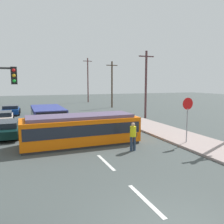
{
  "coord_description": "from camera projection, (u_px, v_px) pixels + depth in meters",
  "views": [
    {
      "loc": [
        -3.73,
        -4.48,
        3.99
      ],
      "look_at": [
        1.38,
        8.68,
        2.16
      ],
      "focal_mm": 36.96,
      "sensor_mm": 36.0,
      "label": 1
    }
  ],
  "objects": [
    {
      "name": "streetcar_tram",
      "position": [
        81.0,
        129.0,
        14.83
      ],
      "size": [
        7.41,
        2.58,
        1.92
      ],
      "color": "orange",
      "rests_on": "ground"
    },
    {
      "name": "parked_sedan_furthest",
      "position": [
        11.0,
        110.0,
        28.46
      ],
      "size": [
        2.17,
        4.17,
        1.19
      ],
      "color": "navy",
      "rests_on": "ground"
    },
    {
      "name": "lane_stripe_1",
      "position": [
        145.0,
        200.0,
        7.84
      ],
      "size": [
        0.16,
        2.4,
        0.01
      ],
      "primitive_type": "cube",
      "color": "silver",
      "rests_on": "ground"
    },
    {
      "name": "sidewalk_curb_right",
      "position": [
        211.0,
        147.0,
        13.97
      ],
      "size": [
        3.2,
        36.0,
        0.14
      ],
      "primitive_type": "cube",
      "color": "#A08D88",
      "rests_on": "ground"
    },
    {
      "name": "parked_sedan_far",
      "position": [
        2.0,
        117.0,
        22.24
      ],
      "size": [
        2.15,
        4.29,
        1.19
      ],
      "color": "beige",
      "rests_on": "ground"
    },
    {
      "name": "utility_pole_far",
      "position": [
        112.0,
        84.0,
        36.25
      ],
      "size": [
        1.8,
        0.24,
        7.22
      ],
      "color": "#4A3625",
      "rests_on": "ground"
    },
    {
      "name": "utility_pole_distant",
      "position": [
        88.0,
        79.0,
        46.33
      ],
      "size": [
        1.8,
        0.24,
        8.78
      ],
      "color": "brown",
      "rests_on": "ground"
    },
    {
      "name": "lane_stripe_4",
      "position": [
        59.0,
        118.0,
        26.17
      ],
      "size": [
        0.16,
        2.4,
        0.01
      ],
      "primitive_type": "cube",
      "color": "silver",
      "rests_on": "ground"
    },
    {
      "name": "parked_sedan_mid",
      "position": [
        6.0,
        128.0,
        16.87
      ],
      "size": [
        2.04,
        4.5,
        1.19
      ],
      "color": "black",
      "rests_on": "ground"
    },
    {
      "name": "utility_pole_mid",
      "position": [
        146.0,
        83.0,
        25.39
      ],
      "size": [
        1.8,
        0.24,
        7.38
      ],
      "color": "brown",
      "rests_on": "ground"
    },
    {
      "name": "lane_stripe_2",
      "position": [
        106.0,
        162.0,
        11.54
      ],
      "size": [
        0.16,
        2.4,
        0.01
      ],
      "primitive_type": "cube",
      "color": "silver",
      "rests_on": "ground"
    },
    {
      "name": "lane_stripe_3",
      "position": [
        69.0,
        127.0,
        20.63
      ],
      "size": [
        0.16,
        2.4,
        0.01
      ],
      "primitive_type": "cube",
      "color": "silver",
      "rests_on": "ground"
    },
    {
      "name": "ground_plane",
      "position": [
        85.0,
        143.0,
        15.24
      ],
      "size": [
        120.0,
        120.0,
        0.0
      ],
      "primitive_type": "plane",
      "color": "#434B49"
    },
    {
      "name": "stop_sign",
      "position": [
        188.0,
        111.0,
        14.65
      ],
      "size": [
        0.76,
        0.07,
        2.88
      ],
      "color": "gray",
      "rests_on": "sidewalk_curb_right"
    },
    {
      "name": "city_bus",
      "position": [
        48.0,
        116.0,
        19.83
      ],
      "size": [
        2.6,
        5.62,
        1.86
      ],
      "color": "navy",
      "rests_on": "ground"
    },
    {
      "name": "pedestrian_crossing",
      "position": [
        133.0,
        135.0,
        13.41
      ],
      "size": [
        0.47,
        0.36,
        1.67
      ],
      "color": "#26354B",
      "rests_on": "ground"
    }
  ]
}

